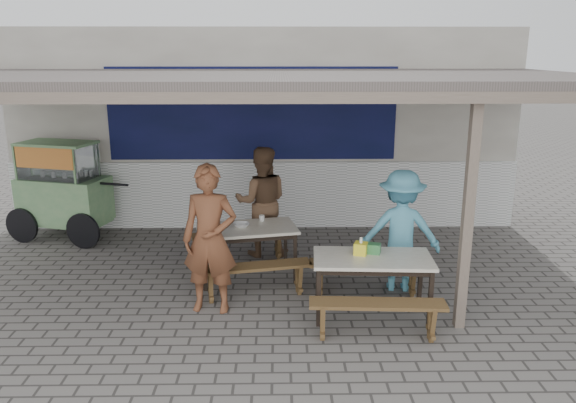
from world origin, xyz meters
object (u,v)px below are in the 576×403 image
(tissue_box, at_px, (361,249))
(condiment_bowl, at_px, (241,225))
(table_left, at_px, (247,232))
(patron_street_side, at_px, (210,239))
(bench_left_wall, at_px, (241,240))
(donation_box, at_px, (373,248))
(bench_right_wall, at_px, (367,270))
(condiment_jar, at_px, (262,218))
(bench_left_street, at_px, (255,273))
(table_right, at_px, (373,263))
(patron_wall_side, at_px, (262,202))
(bench_right_street, at_px, (377,311))
(patron_right_table, at_px, (401,231))
(vendor_cart, at_px, (62,187))

(tissue_box, height_order, condiment_bowl, tissue_box)
(table_left, bearing_deg, patron_street_side, -122.93)
(bench_left_wall, relative_size, condiment_bowl, 6.66)
(table_left, relative_size, donation_box, 8.10)
(bench_right_wall, xyz_separation_m, condiment_jar, (-1.39, 0.88, 0.45))
(bench_left_street, bearing_deg, condiment_bowl, 95.60)
(patron_street_side, bearing_deg, bench_left_street, 38.24)
(table_right, distance_m, condiment_jar, 2.01)
(patron_street_side, bearing_deg, table_left, 75.06)
(table_left, bearing_deg, tissue_box, -49.35)
(bench_left_wall, height_order, patron_wall_side, patron_wall_side)
(table_left, height_order, condiment_bowl, condiment_bowl)
(table_left, distance_m, bench_right_wall, 1.73)
(bench_right_street, relative_size, bench_right_wall, 1.00)
(table_right, relative_size, bench_right_wall, 0.95)
(table_left, relative_size, patron_right_table, 0.91)
(table_left, xyz_separation_m, patron_right_table, (2.05, -0.39, 0.14))
(bench_right_wall, xyz_separation_m, patron_street_side, (-1.98, -0.40, 0.58))
(table_right, xyz_separation_m, tissue_box, (-0.13, 0.09, 0.15))
(patron_right_table, distance_m, condiment_bowl, 2.16)
(donation_box, bearing_deg, bench_left_street, 164.69)
(patron_right_table, bearing_deg, table_right, 65.67)
(bench_right_street, bearing_deg, vendor_cart, 145.95)
(patron_wall_side, distance_m, condiment_bowl, 0.97)
(donation_box, bearing_deg, table_right, -97.40)
(bench_right_street, distance_m, patron_street_side, 2.15)
(bench_left_wall, bearing_deg, table_left, -90.00)
(bench_right_wall, bearing_deg, patron_street_side, -165.41)
(vendor_cart, xyz_separation_m, patron_wall_side, (3.37, -0.84, -0.04))
(donation_box, height_order, condiment_jar, donation_box)
(vendor_cart, distance_m, condiment_bowl, 3.59)
(tissue_box, bearing_deg, patron_right_table, 48.45)
(bench_right_wall, distance_m, patron_wall_side, 2.15)
(patron_street_side, relative_size, tissue_box, 12.47)
(table_left, xyz_separation_m, bench_left_street, (0.14, -0.67, -0.33))
(vendor_cart, height_order, tissue_box, vendor_cart)
(bench_right_street, xyz_separation_m, tissue_box, (-0.10, 0.69, 0.48))
(patron_street_side, distance_m, donation_box, 1.96)
(bench_left_wall, distance_m, patron_street_side, 1.77)
(tissue_box, xyz_separation_m, condiment_bowl, (-1.50, 1.11, -0.05))
(patron_street_side, xyz_separation_m, condiment_jar, (0.59, 1.28, -0.12))
(donation_box, xyz_separation_m, condiment_bowl, (-1.65, 1.07, -0.03))
(bench_right_wall, bearing_deg, tissue_box, -105.09)
(patron_wall_side, bearing_deg, bench_left_street, 86.42)
(table_right, distance_m, vendor_cart, 5.61)
(bench_right_wall, xyz_separation_m, vendor_cart, (-4.78, 2.39, 0.56))
(table_right, xyz_separation_m, condiment_jar, (-1.36, 1.48, 0.12))
(bench_right_street, distance_m, patron_right_table, 1.57)
(patron_right_table, bearing_deg, vendor_cart, -15.17)
(bench_right_wall, relative_size, condiment_jar, 17.75)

